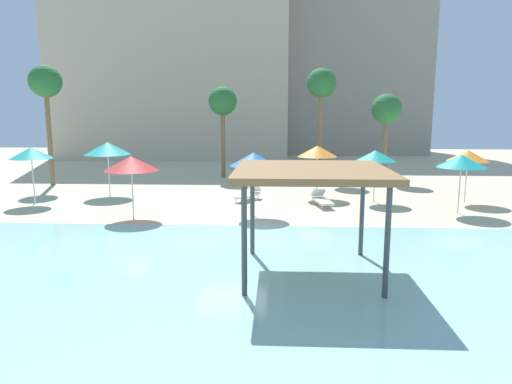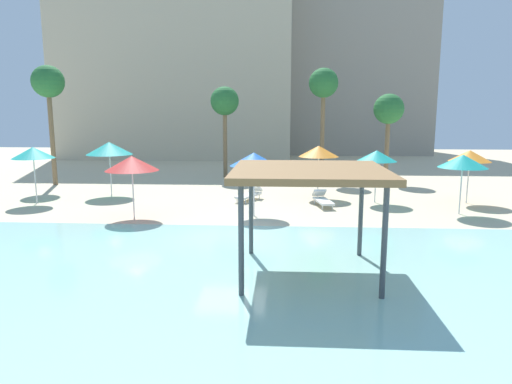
# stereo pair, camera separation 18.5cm
# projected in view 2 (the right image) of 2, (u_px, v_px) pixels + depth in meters

# --- Properties ---
(ground_plane) EXTENTS (80.00, 80.00, 0.00)m
(ground_plane) POSITION_uv_depth(u_px,v_px,m) (232.00, 237.00, 16.75)
(ground_plane) COLOR beige
(lagoon_water) EXTENTS (44.00, 13.50, 0.04)m
(lagoon_water) POSITION_uv_depth(u_px,v_px,m) (208.00, 292.00, 11.59)
(lagoon_water) COLOR #99D1C6
(lagoon_water) RESTS_ON ground
(shade_pavilion) EXTENTS (4.09, 4.09, 2.97)m
(shade_pavilion) POSITION_uv_depth(u_px,v_px,m) (309.00, 175.00, 12.45)
(shade_pavilion) COLOR #42474C
(shade_pavilion) RESTS_ON ground
(beach_umbrella_teal_0) EXTENTS (2.07, 2.07, 2.62)m
(beach_umbrella_teal_0) POSITION_uv_depth(u_px,v_px,m) (463.00, 161.00, 20.07)
(beach_umbrella_teal_0) COLOR silver
(beach_umbrella_teal_0) RESTS_ON ground
(beach_umbrella_teal_1) EXTENTS (1.95, 1.95, 2.59)m
(beach_umbrella_teal_1) POSITION_uv_depth(u_px,v_px,m) (377.00, 156.00, 22.65)
(beach_umbrella_teal_1) COLOR silver
(beach_umbrella_teal_1) RESTS_ON ground
(beach_umbrella_teal_2) EXTENTS (2.41, 2.41, 2.86)m
(beach_umbrella_teal_2) POSITION_uv_depth(u_px,v_px,m) (109.00, 148.00, 24.58)
(beach_umbrella_teal_2) COLOR silver
(beach_umbrella_teal_2) RESTS_ON ground
(beach_umbrella_red_3) EXTENTS (2.24, 2.24, 2.63)m
(beach_umbrella_red_3) POSITION_uv_depth(u_px,v_px,m) (132.00, 163.00, 19.38)
(beach_umbrella_red_3) COLOR silver
(beach_umbrella_red_3) RESTS_ON ground
(beach_umbrella_teal_4) EXTENTS (2.00, 2.00, 2.76)m
(beach_umbrella_teal_4) POSITION_uv_depth(u_px,v_px,m) (33.00, 153.00, 22.45)
(beach_umbrella_teal_4) COLOR silver
(beach_umbrella_teal_4) RESTS_ON ground
(beach_umbrella_orange_5) EXTENTS (2.07, 2.07, 2.71)m
(beach_umbrella_orange_5) POSITION_uv_depth(u_px,v_px,m) (319.00, 151.00, 23.98)
(beach_umbrella_orange_5) COLOR silver
(beach_umbrella_orange_5) RESTS_ON ground
(beach_umbrella_orange_6) EXTENTS (1.98, 1.98, 2.61)m
(beach_umbrella_orange_6) POSITION_uv_depth(u_px,v_px,m) (470.00, 156.00, 22.48)
(beach_umbrella_orange_6) COLOR silver
(beach_umbrella_orange_6) RESTS_ON ground
(beach_umbrella_blue_7) EXTENTS (2.06, 2.06, 2.74)m
(beach_umbrella_blue_7) POSITION_uv_depth(u_px,v_px,m) (254.00, 159.00, 19.73)
(beach_umbrella_blue_7) COLOR silver
(beach_umbrella_blue_7) RESTS_ON ground
(lounge_chair_1) EXTENTS (0.96, 1.98, 0.74)m
(lounge_chair_1) POSITION_uv_depth(u_px,v_px,m) (322.00, 199.00, 22.12)
(lounge_chair_1) COLOR white
(lounge_chair_1) RESTS_ON ground
(lounge_chair_2) EXTENTS (1.35, 1.97, 0.74)m
(lounge_chair_2) POSITION_uv_depth(u_px,v_px,m) (250.00, 194.00, 23.60)
(lounge_chair_2) COLOR white
(lounge_chair_2) RESTS_ON ground
(palm_tree_0) EXTENTS (1.90, 1.90, 7.22)m
(palm_tree_0) POSITION_uv_depth(u_px,v_px,m) (323.00, 86.00, 29.84)
(palm_tree_0) COLOR brown
(palm_tree_0) RESTS_ON ground
(palm_tree_1) EXTENTS (1.90, 1.90, 6.09)m
(palm_tree_1) POSITION_uv_depth(u_px,v_px,m) (225.00, 103.00, 30.84)
(palm_tree_1) COLOR brown
(palm_tree_1) RESTS_ON ground
(palm_tree_2) EXTENTS (1.90, 1.90, 7.16)m
(palm_tree_2) POSITION_uv_depth(u_px,v_px,m) (48.00, 85.00, 27.49)
(palm_tree_2) COLOR brown
(palm_tree_2) RESTS_ON ground
(palm_tree_3) EXTENTS (1.90, 1.90, 5.56)m
(palm_tree_3) POSITION_uv_depth(u_px,v_px,m) (389.00, 111.00, 29.24)
(palm_tree_3) COLOR brown
(palm_tree_3) RESTS_ON ground
(hotel_block_0) EXTENTS (22.06, 10.75, 18.86)m
(hotel_block_0) POSITION_uv_depth(u_px,v_px,m) (179.00, 60.00, 46.00)
(hotel_block_0) COLOR beige
(hotel_block_0) RESTS_ON ground
(hotel_block_1) EXTENTS (16.70, 10.45, 20.09)m
(hotel_block_1) POSITION_uv_depth(u_px,v_px,m) (346.00, 59.00, 50.49)
(hotel_block_1) COLOR #9E9384
(hotel_block_1) RESTS_ON ground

